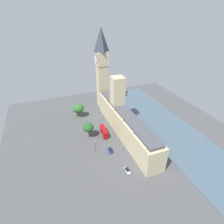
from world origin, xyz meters
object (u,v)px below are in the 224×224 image
(double_decker_bus_midblock, at_px, (104,131))
(car_blue_far_end, at_px, (110,150))
(car_white_kerbside, at_px, (127,170))
(street_lamp_leading, at_px, (95,144))
(parliament_building, at_px, (124,120))
(plane_tree_opposite_hall, at_px, (77,109))
(street_lamp_slot_10, at_px, (85,126))
(plane_tree_by_river_gate, at_px, (88,127))
(pedestrian_near_tower, at_px, (103,118))
(plane_tree_under_trees, at_px, (79,108))
(clock_tower, at_px, (102,68))
(pedestrian_trailing, at_px, (123,149))
(pedestrian_corner, at_px, (99,113))

(double_decker_bus_midblock, height_order, car_blue_far_end, double_decker_bus_midblock)
(car_white_kerbside, bearing_deg, street_lamp_leading, -63.42)
(parliament_building, bearing_deg, plane_tree_opposite_hall, -52.23)
(street_lamp_leading, height_order, street_lamp_slot_10, street_lamp_leading)
(car_white_kerbside, bearing_deg, plane_tree_by_river_gate, -73.50)
(pedestrian_near_tower, bearing_deg, plane_tree_opposite_hall, -124.32)
(plane_tree_by_river_gate, bearing_deg, plane_tree_under_trees, -89.85)
(street_lamp_leading, bearing_deg, plane_tree_opposite_hall, -88.36)
(street_lamp_slot_10, bearing_deg, clock_tower, -124.67)
(plane_tree_under_trees, xyz_separation_m, street_lamp_leading, (-0.06, 39.88, -2.42))
(pedestrian_trailing, bearing_deg, street_lamp_leading, -159.30)
(pedestrian_trailing, bearing_deg, clock_tower, 123.32)
(clock_tower, xyz_separation_m, street_lamp_leading, (21.97, 51.79, -26.29))
(car_blue_far_end, relative_size, street_lamp_leading, 0.69)
(car_white_kerbside, relative_size, plane_tree_opposite_hall, 0.49)
(car_blue_far_end, height_order, pedestrian_near_tower, car_blue_far_end)
(pedestrian_trailing, bearing_deg, plane_tree_by_river_gate, 168.15)
(pedestrian_near_tower, distance_m, street_lamp_slot_10, 19.64)
(plane_tree_opposite_hall, bearing_deg, plane_tree_under_trees, 126.98)
(plane_tree_opposite_hall, relative_size, street_lamp_leading, 1.31)
(pedestrian_trailing, height_order, plane_tree_opposite_hall, plane_tree_opposite_hall)
(street_lamp_leading, bearing_deg, clock_tower, -112.99)
(car_white_kerbside, distance_m, plane_tree_by_river_gate, 35.99)
(street_lamp_slot_10, bearing_deg, plane_tree_by_river_gate, 97.34)
(street_lamp_slot_10, bearing_deg, plane_tree_under_trees, -91.70)
(plane_tree_under_trees, bearing_deg, pedestrian_trailing, 107.98)
(clock_tower, relative_size, double_decker_bus_midblock, 5.64)
(car_blue_far_end, height_order, pedestrian_trailing, car_blue_far_end)
(plane_tree_under_trees, bearing_deg, street_lamp_slot_10, 88.30)
(pedestrian_trailing, distance_m, street_lamp_leading, 16.05)
(pedestrian_corner, relative_size, street_lamp_leading, 0.23)
(parliament_building, height_order, car_blue_far_end, parliament_building)
(clock_tower, xyz_separation_m, car_white_kerbside, (11.76, 71.99, -30.20))
(pedestrian_corner, bearing_deg, car_white_kerbside, 72.09)
(double_decker_bus_midblock, distance_m, car_white_kerbside, 32.78)
(plane_tree_opposite_hall, xyz_separation_m, plane_tree_by_river_gate, (-1.19, 27.65, 1.08))
(street_lamp_slot_10, bearing_deg, double_decker_bus_midblock, 147.23)
(pedestrian_corner, distance_m, plane_tree_by_river_gate, 30.12)
(car_blue_far_end, height_order, street_lamp_slot_10, street_lamp_slot_10)
(pedestrian_trailing, height_order, street_lamp_leading, street_lamp_leading)
(pedestrian_corner, xyz_separation_m, street_lamp_slot_10, (15.45, 20.12, 3.92))
(parliament_building, height_order, street_lamp_slot_10, parliament_building)
(parliament_building, xyz_separation_m, street_lamp_slot_10, (23.01, -8.02, -4.36))
(car_blue_far_end, bearing_deg, plane_tree_by_river_gate, 120.43)
(parliament_building, bearing_deg, pedestrian_near_tower, -68.64)
(plane_tree_under_trees, bearing_deg, car_blue_far_end, 100.24)
(parliament_building, bearing_deg, plane_tree_by_river_gate, -6.90)
(parliament_building, xyz_separation_m, plane_tree_by_river_gate, (22.32, -2.70, -1.79))
(pedestrian_trailing, relative_size, plane_tree_opposite_hall, 0.19)
(pedestrian_trailing, height_order, plane_tree_under_trees, plane_tree_under_trees)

